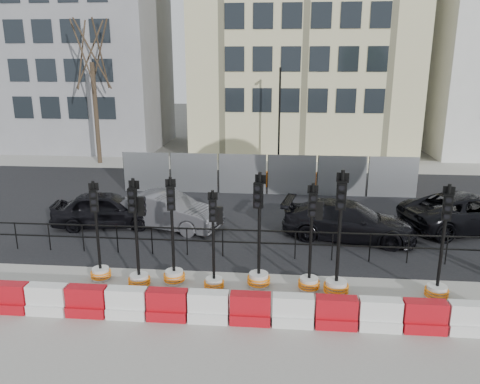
# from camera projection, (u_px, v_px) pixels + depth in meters

# --- Properties ---
(ground) EXTENTS (120.00, 120.00, 0.00)m
(ground) POSITION_uv_depth(u_px,v_px,m) (257.00, 274.00, 14.40)
(ground) COLOR #51514C
(ground) RESTS_ON ground
(sidewalk_near) EXTENTS (40.00, 6.00, 0.02)m
(sidewalk_near) POSITION_uv_depth(u_px,v_px,m) (250.00, 327.00, 11.52)
(sidewalk_near) COLOR gray
(sidewalk_near) RESTS_ON ground
(road) EXTENTS (40.00, 14.00, 0.03)m
(road) POSITION_uv_depth(u_px,v_px,m) (265.00, 206.00, 21.11)
(road) COLOR black
(road) RESTS_ON ground
(sidewalk_far) EXTENTS (40.00, 4.00, 0.02)m
(sidewalk_far) POSITION_uv_depth(u_px,v_px,m) (270.00, 164.00, 29.75)
(sidewalk_far) COLOR gray
(sidewalk_far) RESTS_ON ground
(building_grey) EXTENTS (11.00, 9.06, 14.00)m
(building_grey) POSITION_uv_depth(u_px,v_px,m) (86.00, 52.00, 34.82)
(building_grey) COLOR gray
(building_grey) RESTS_ON ground
(building_cream) EXTENTS (15.00, 10.06, 18.00)m
(building_cream) POSITION_uv_depth(u_px,v_px,m) (303.00, 22.00, 32.90)
(building_cream) COLOR beige
(building_cream) RESTS_ON ground
(kerb_railing) EXTENTS (18.00, 0.04, 1.00)m
(kerb_railing) POSITION_uv_depth(u_px,v_px,m) (259.00, 239.00, 15.37)
(kerb_railing) COLOR black
(kerb_railing) RESTS_ON ground
(heras_fencing) EXTENTS (14.33, 1.72, 2.00)m
(heras_fencing) POSITION_uv_depth(u_px,v_px,m) (279.00, 178.00, 23.64)
(heras_fencing) COLOR gray
(heras_fencing) RESTS_ON ground
(lamp_post_far) EXTENTS (0.12, 0.56, 6.00)m
(lamp_post_far) POSITION_uv_depth(u_px,v_px,m) (279.00, 115.00, 27.87)
(lamp_post_far) COLOR black
(lamp_post_far) RESTS_ON ground
(tree_bare_far) EXTENTS (2.00, 2.00, 9.00)m
(tree_bare_far) POSITION_uv_depth(u_px,v_px,m) (91.00, 56.00, 28.43)
(tree_bare_far) COLOR #473828
(tree_bare_far) RESTS_ON ground
(barrier_row) EXTENTS (13.60, 0.50, 0.80)m
(barrier_row) POSITION_uv_depth(u_px,v_px,m) (250.00, 310.00, 11.62)
(barrier_row) COLOR #B00E12
(barrier_row) RESTS_ON ground
(traffic_signal_a) EXTENTS (0.60, 0.60, 3.06)m
(traffic_signal_a) POSITION_uv_depth(u_px,v_px,m) (100.00, 260.00, 13.86)
(traffic_signal_a) COLOR silver
(traffic_signal_a) RESTS_ON ground
(traffic_signal_b) EXTENTS (0.64, 0.64, 3.25)m
(traffic_signal_b) POSITION_uv_depth(u_px,v_px,m) (138.00, 263.00, 13.35)
(traffic_signal_b) COLOR silver
(traffic_signal_b) RESTS_ON ground
(traffic_signal_c) EXTENTS (0.64, 0.64, 3.23)m
(traffic_signal_c) POSITION_uv_depth(u_px,v_px,m) (174.00, 262.00, 13.64)
(traffic_signal_c) COLOR silver
(traffic_signal_c) RESTS_ON ground
(traffic_signal_d) EXTENTS (0.58, 0.58, 2.96)m
(traffic_signal_d) POSITION_uv_depth(u_px,v_px,m) (214.00, 267.00, 13.21)
(traffic_signal_d) COLOR silver
(traffic_signal_d) RESTS_ON ground
(traffic_signal_e) EXTENTS (0.67, 0.67, 3.41)m
(traffic_signal_e) POSITION_uv_depth(u_px,v_px,m) (259.00, 264.00, 13.41)
(traffic_signal_e) COLOR silver
(traffic_signal_e) RESTS_ON ground
(traffic_signal_f) EXTENTS (0.62, 0.62, 3.17)m
(traffic_signal_f) POSITION_uv_depth(u_px,v_px,m) (310.00, 266.00, 13.18)
(traffic_signal_f) COLOR silver
(traffic_signal_f) RESTS_ON ground
(traffic_signal_g) EXTENTS (0.71, 0.71, 3.59)m
(traffic_signal_g) POSITION_uv_depth(u_px,v_px,m) (337.00, 271.00, 12.90)
(traffic_signal_g) COLOR silver
(traffic_signal_g) RESTS_ON ground
(traffic_signal_h) EXTENTS (0.65, 0.65, 3.28)m
(traffic_signal_h) POSITION_uv_depth(u_px,v_px,m) (438.00, 276.00, 12.70)
(traffic_signal_h) COLOR silver
(traffic_signal_h) RESTS_ON ground
(car_a) EXTENTS (2.95, 4.66, 1.41)m
(car_a) POSITION_uv_depth(u_px,v_px,m) (107.00, 209.00, 18.41)
(car_a) COLOR black
(car_a) RESTS_ON ground
(car_b) EXTENTS (3.72, 5.05, 1.41)m
(car_b) POSITION_uv_depth(u_px,v_px,m) (167.00, 211.00, 18.20)
(car_b) COLOR #4D4D52
(car_b) RESTS_ON ground
(car_c) EXTENTS (3.80, 5.56, 1.40)m
(car_c) POSITION_uv_depth(u_px,v_px,m) (348.00, 221.00, 17.10)
(car_c) COLOR black
(car_c) RESTS_ON ground
(car_d) EXTENTS (5.52, 6.67, 1.46)m
(car_d) POSITION_uv_depth(u_px,v_px,m) (469.00, 212.00, 18.04)
(car_d) COLOR black
(car_d) RESTS_ON ground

